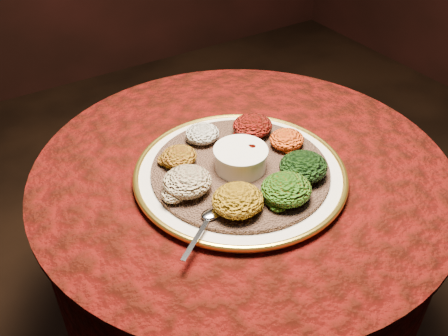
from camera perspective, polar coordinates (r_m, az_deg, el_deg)
table at (r=1.26m, az=1.93°, el=-6.18°), size 0.96×0.96×0.73m
platter at (r=1.10m, az=1.86°, el=-0.61°), size 0.58×0.58×0.02m
injera at (r=1.09m, az=1.87°, el=-0.17°), size 0.40×0.40×0.01m
stew_bowl at (r=1.07m, az=1.91°, el=1.23°), size 0.12×0.12×0.05m
spoon at (r=0.96m, az=-1.75°, el=-5.71°), size 0.13×0.09×0.01m
portion_ayib at (r=1.16m, az=-2.49°, el=3.94°), size 0.08×0.08×0.04m
portion_kitfo at (r=1.18m, az=3.27°, el=4.83°), size 0.10×0.09×0.05m
portion_tikil at (r=1.15m, az=7.19°, el=3.27°), size 0.08×0.08×0.04m
portion_gomen at (r=1.06m, az=9.06°, el=0.16°), size 0.10×0.10×0.05m
portion_mixveg at (r=1.00m, az=7.13°, el=-2.42°), size 0.10×0.10×0.05m
portion_kik at (r=0.97m, az=1.56°, el=-3.70°), size 0.10×0.10×0.05m
portion_timatim at (r=1.02m, az=-4.22°, el=-1.56°), size 0.10×0.10×0.05m
portion_shiro at (r=1.09m, az=-5.17°, el=1.31°), size 0.08×0.08×0.04m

